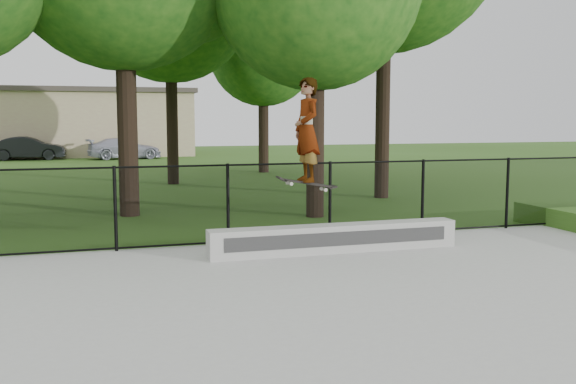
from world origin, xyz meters
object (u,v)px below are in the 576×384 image
at_px(car_c, 125,149).
at_px(skater_airborne, 307,132).
at_px(car_b, 28,148).
at_px(grind_ledge, 336,238).

bearing_deg(car_c, skater_airborne, 174.36).
bearing_deg(car_b, skater_airborne, -164.81).
bearing_deg(car_c, car_b, 73.80).
height_order(grind_ledge, car_c, car_c).
distance_m(car_b, car_c, 5.42).
bearing_deg(car_b, grind_ledge, -163.62).
relative_size(grind_ledge, car_c, 1.15).
xyz_separation_m(grind_ledge, skater_airborne, (-0.60, -0.20, 1.85)).
bearing_deg(grind_ledge, car_c, 94.10).
height_order(car_b, car_c, car_b).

